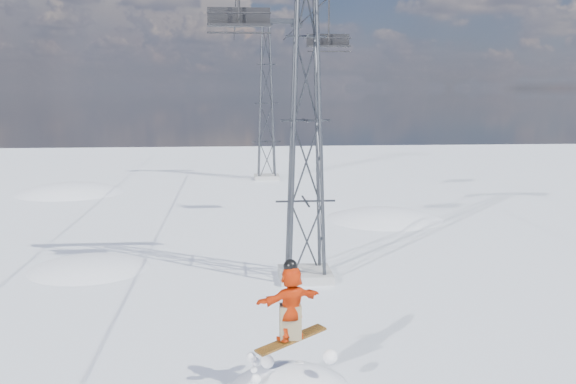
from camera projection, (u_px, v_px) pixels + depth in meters
name	position (u px, v px, depth m)	size (l,w,h in m)	color
ground	(310.00, 383.00, 14.42)	(120.00, 120.00, 0.00)	white
snow_terrain	(181.00, 376.00, 36.44)	(39.00, 37.00, 22.00)	white
lift_tower_near	(306.00, 121.00, 21.49)	(5.20, 1.80, 11.43)	#999999
lift_tower_far	(266.00, 104.00, 46.07)	(5.20, 1.80, 11.43)	#999999
haul_cables	(280.00, 1.00, 31.94)	(4.46, 51.00, 0.06)	black
lift_chair_near	(239.00, 18.00, 20.82)	(2.06, 0.59, 2.55)	black
lift_chair_mid	(328.00, 42.00, 30.77)	(2.08, 0.60, 2.58)	black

